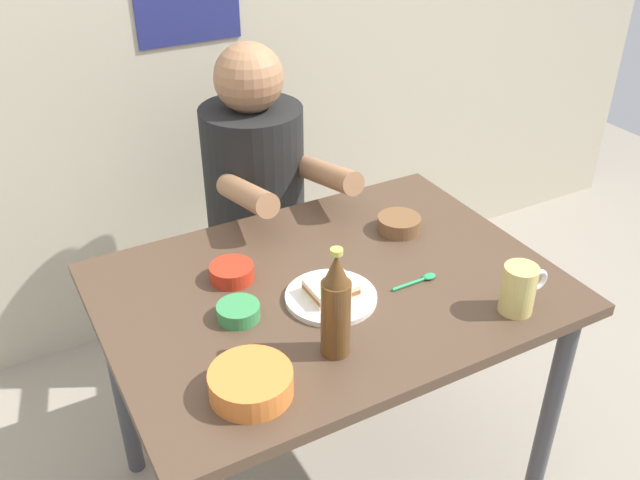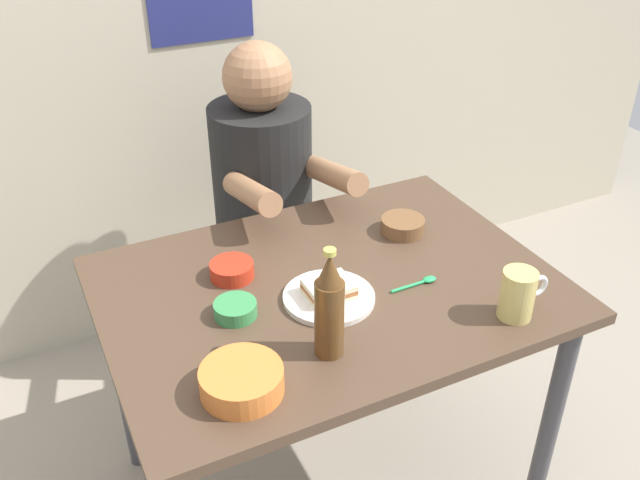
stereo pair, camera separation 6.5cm
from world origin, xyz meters
name	(u,v)px [view 1 (the left image)]	position (x,y,z in m)	size (l,w,h in m)	color
dining_table	(329,314)	(0.00, 0.00, 0.65)	(1.10, 0.80, 0.74)	#4C3828
stool	(260,277)	(0.08, 0.63, 0.35)	(0.34, 0.34, 0.45)	#4C4C51
person_seated	(255,171)	(0.08, 0.62, 0.77)	(0.33, 0.56, 0.72)	black
plate_orange	(331,297)	(-0.03, -0.06, 0.75)	(0.22, 0.22, 0.01)	silver
sandwich	(331,289)	(-0.03, -0.06, 0.77)	(0.11, 0.09, 0.04)	beige
beer_mug	(519,289)	(0.33, -0.30, 0.80)	(0.13, 0.08, 0.12)	#D1BC66
beer_bottle	(336,307)	(-0.11, -0.22, 0.86)	(0.06, 0.06, 0.26)	#593819
sauce_bowl_chili	(232,272)	(-0.20, 0.13, 0.76)	(0.11, 0.11, 0.04)	red
soup_bowl_orange	(251,382)	(-0.32, -0.25, 0.77)	(0.17, 0.17, 0.05)	orange
condiment_bowl_brown	(399,223)	(0.29, 0.13, 0.76)	(0.12, 0.12, 0.04)	brown
dip_bowl_green	(238,311)	(-0.25, -0.02, 0.76)	(0.10, 0.10, 0.03)	#388C4C
spoon	(422,279)	(0.21, -0.10, 0.75)	(0.13, 0.02, 0.01)	#26A559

